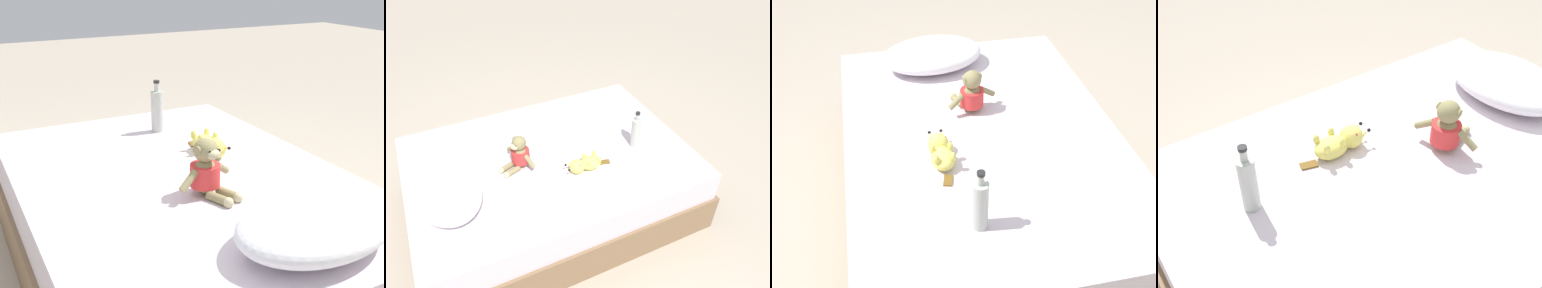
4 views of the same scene
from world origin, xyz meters
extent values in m
plane|color=#B7A893|center=(0.00, 0.00, 0.00)|extent=(16.00, 16.00, 0.00)
cube|color=#846647|center=(0.00, 0.00, 0.15)|extent=(1.39, 1.99, 0.29)
cube|color=silver|center=(0.00, 0.00, 0.40)|extent=(1.35, 1.93, 0.22)
ellipsoid|color=white|center=(-0.13, 0.71, 0.59)|extent=(0.63, 0.46, 0.16)
ellipsoid|color=#8E8456|center=(-0.01, 0.20, 0.59)|extent=(0.14, 0.13, 0.15)
cylinder|color=red|center=(-0.01, 0.20, 0.59)|extent=(0.16, 0.16, 0.09)
sphere|color=#8E8456|center=(-0.01, 0.20, 0.70)|extent=(0.10, 0.10, 0.10)
ellipsoid|color=#C1B789|center=(-0.02, 0.24, 0.69)|extent=(0.07, 0.07, 0.04)
sphere|color=black|center=(-0.04, 0.23, 0.71)|extent=(0.01, 0.01, 0.01)
sphere|color=black|center=(0.00, 0.24, 0.71)|extent=(0.01, 0.01, 0.01)
cylinder|color=#8E8456|center=(-0.05, 0.19, 0.71)|extent=(0.02, 0.03, 0.03)
cylinder|color=#8E8456|center=(0.04, 0.22, 0.71)|extent=(0.02, 0.03, 0.03)
cylinder|color=#8E8456|center=(-0.10, 0.17, 0.60)|extent=(0.10, 0.06, 0.08)
cylinder|color=#8E8456|center=(0.08, 0.23, 0.60)|extent=(0.10, 0.06, 0.08)
cylinder|color=#8E8456|center=(-0.07, 0.28, 0.53)|extent=(0.07, 0.11, 0.04)
cylinder|color=#8E8456|center=(-0.01, 0.30, 0.53)|extent=(0.07, 0.11, 0.04)
sphere|color=#C1B789|center=(-0.08, 0.33, 0.53)|extent=(0.04, 0.04, 0.04)
sphere|color=#C1B789|center=(-0.03, 0.35, 0.53)|extent=(0.04, 0.04, 0.04)
ellipsoid|color=#EAE066|center=(-0.23, -0.21, 0.56)|extent=(0.12, 0.15, 0.08)
sphere|color=#EAE066|center=(-0.24, -0.11, 0.56)|extent=(0.10, 0.10, 0.10)
cone|color=#EAE066|center=(-0.27, -0.07, 0.57)|extent=(0.03, 0.06, 0.05)
sphere|color=black|center=(-0.27, -0.04, 0.58)|extent=(0.02, 0.02, 0.02)
cone|color=#EAE066|center=(-0.21, -0.07, 0.57)|extent=(0.03, 0.06, 0.05)
sphere|color=black|center=(-0.21, -0.04, 0.58)|extent=(0.02, 0.02, 0.02)
sphere|color=red|center=(-0.27, -0.11, 0.59)|extent=(0.02, 0.02, 0.02)
sphere|color=red|center=(-0.21, -0.11, 0.59)|extent=(0.02, 0.02, 0.02)
ellipsoid|color=#EAE066|center=(-0.28, -0.18, 0.59)|extent=(0.03, 0.03, 0.05)
ellipsoid|color=#EAE066|center=(-0.19, -0.18, 0.59)|extent=(0.03, 0.03, 0.05)
ellipsoid|color=#EAE066|center=(-0.27, -0.26, 0.59)|extent=(0.03, 0.03, 0.05)
ellipsoid|color=#EAE066|center=(-0.19, -0.26, 0.59)|extent=(0.03, 0.03, 0.05)
cube|color=brown|center=(-0.23, -0.32, 0.52)|extent=(0.06, 0.08, 0.01)
cylinder|color=#B7BCB2|center=(-0.15, -0.61, 0.63)|extent=(0.07, 0.07, 0.23)
cylinder|color=#B7BCB2|center=(-0.15, -0.61, 0.76)|extent=(0.03, 0.03, 0.05)
cylinder|color=black|center=(-0.15, -0.61, 0.79)|extent=(0.03, 0.03, 0.01)
camera|label=1|loc=(0.87, 1.77, 1.38)|focal=46.05mm
camera|label=2|loc=(-1.88, 0.66, 2.19)|focal=34.53mm
camera|label=3|loc=(-0.50, -1.92, 1.99)|focal=46.38mm
camera|label=4|loc=(1.09, -1.03, 1.85)|focal=46.50mm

